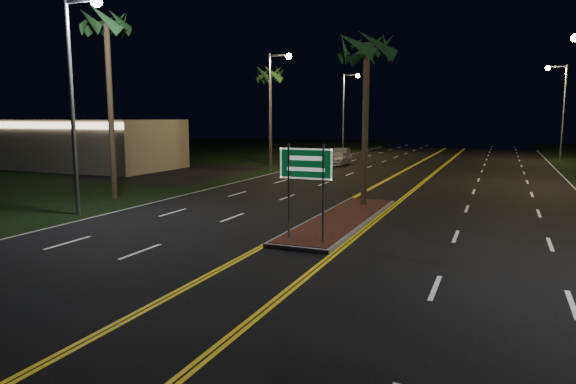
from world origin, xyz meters
The scene contains 14 objects.
ground centered at (0.00, 0.00, 0.00)m, with size 120.00×120.00×0.00m, color black.
grass_left centered at (-30.00, 25.00, 0.00)m, with size 40.00×110.00×0.01m, color black.
median_island centered at (0.00, 7.00, 0.08)m, with size 2.25×10.25×0.17m.
highway_sign centered at (0.00, 2.80, 2.40)m, with size 1.80×0.08×3.20m.
commercial_building centered at (-26.00, 19.99, 2.00)m, with size 15.00×8.12×4.00m.
streetlight_left_near centered at (-10.61, 4.00, 5.66)m, with size 1.91×0.44×9.00m.
streetlight_left_mid centered at (-10.61, 24.00, 5.66)m, with size 1.91×0.44×9.00m.
streetlight_left_far centered at (-10.61, 44.00, 5.66)m, with size 1.91×0.44×9.00m.
streetlight_right_far centered at (10.61, 42.00, 5.66)m, with size 1.91×0.44×9.00m.
palm_median centered at (0.00, 10.50, 7.28)m, with size 2.40×2.40×8.30m.
palm_left_near centered at (-12.50, 8.00, 8.68)m, with size 2.40×2.40×9.80m.
palm_left_far centered at (-12.80, 28.00, 7.75)m, with size 2.40×2.40×8.80m.
car_near centered at (-7.33, 30.48, 0.75)m, with size 1.92×4.49×1.50m, color silver.
car_far centered at (-8.42, 34.71, 0.73)m, with size 1.87×4.37×1.46m, color #A7A9B1.
Camera 1 is at (5.84, -12.71, 4.19)m, focal length 32.00 mm.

